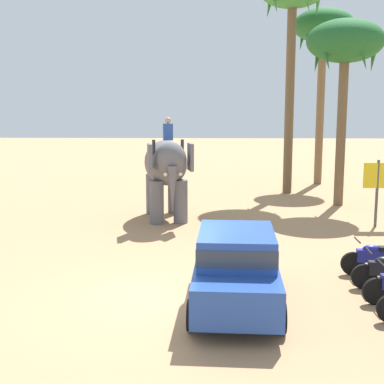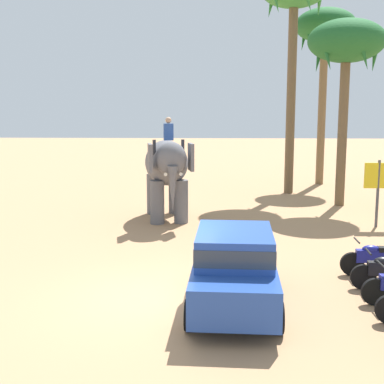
{
  "view_description": "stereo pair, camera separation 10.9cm",
  "coord_description": "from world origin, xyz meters",
  "px_view_note": "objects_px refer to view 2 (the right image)",
  "views": [
    {
      "loc": [
        1.03,
        -11.32,
        4.27
      ],
      "look_at": [
        0.52,
        5.09,
        1.6
      ],
      "focal_mm": 49.51,
      "sensor_mm": 36.0,
      "label": 1
    },
    {
      "loc": [
        1.14,
        -11.32,
        4.27
      ],
      "look_at": [
        0.52,
        5.09,
        1.6
      ],
      "focal_mm": 49.51,
      "sensor_mm": 36.0,
      "label": 2
    }
  ],
  "objects_px": {
    "elephant_with_mahout": "(167,168)",
    "palm_tree_near_hut": "(346,46)",
    "signboard_yellow": "(378,180)",
    "motorcycle_end_of_row": "(376,258)",
    "car_sedan_foreground": "(234,266)",
    "palm_tree_left_of_road": "(325,32)"
  },
  "relations": [
    {
      "from": "car_sedan_foreground",
      "to": "signboard_yellow",
      "type": "height_order",
      "value": "signboard_yellow"
    },
    {
      "from": "palm_tree_near_hut",
      "to": "signboard_yellow",
      "type": "relative_size",
      "value": 3.27
    },
    {
      "from": "palm_tree_left_of_road",
      "to": "elephant_with_mahout",
      "type": "bearing_deg",
      "value": -128.6
    },
    {
      "from": "palm_tree_near_hut",
      "to": "signboard_yellow",
      "type": "xyz_separation_m",
      "value": [
        0.33,
        -4.14,
        -5.05
      ]
    },
    {
      "from": "car_sedan_foreground",
      "to": "palm_tree_near_hut",
      "type": "bearing_deg",
      "value": 67.12
    },
    {
      "from": "car_sedan_foreground",
      "to": "elephant_with_mahout",
      "type": "height_order",
      "value": "elephant_with_mahout"
    },
    {
      "from": "motorcycle_end_of_row",
      "to": "palm_tree_left_of_road",
      "type": "relative_size",
      "value": 0.19
    },
    {
      "from": "palm_tree_near_hut",
      "to": "palm_tree_left_of_road",
      "type": "height_order",
      "value": "palm_tree_left_of_road"
    },
    {
      "from": "elephant_with_mahout",
      "to": "palm_tree_near_hut",
      "type": "height_order",
      "value": "palm_tree_near_hut"
    },
    {
      "from": "motorcycle_end_of_row",
      "to": "palm_tree_left_of_road",
      "type": "bearing_deg",
      "value": 83.69
    },
    {
      "from": "elephant_with_mahout",
      "to": "palm_tree_left_of_road",
      "type": "bearing_deg",
      "value": 51.4
    },
    {
      "from": "elephant_with_mahout",
      "to": "signboard_yellow",
      "type": "distance_m",
      "value": 7.64
    },
    {
      "from": "motorcycle_end_of_row",
      "to": "palm_tree_near_hut",
      "type": "xyz_separation_m",
      "value": [
        1.38,
        9.76,
        6.27
      ]
    },
    {
      "from": "motorcycle_end_of_row",
      "to": "signboard_yellow",
      "type": "height_order",
      "value": "signboard_yellow"
    },
    {
      "from": "signboard_yellow",
      "to": "palm_tree_near_hut",
      "type": "bearing_deg",
      "value": 94.57
    },
    {
      "from": "signboard_yellow",
      "to": "elephant_with_mahout",
      "type": "bearing_deg",
      "value": 172.75
    },
    {
      "from": "car_sedan_foreground",
      "to": "motorcycle_end_of_row",
      "type": "distance_m",
      "value": 4.36
    },
    {
      "from": "palm_tree_near_hut",
      "to": "palm_tree_left_of_road",
      "type": "relative_size",
      "value": 0.83
    },
    {
      "from": "elephant_with_mahout",
      "to": "motorcycle_end_of_row",
      "type": "distance_m",
      "value": 8.94
    },
    {
      "from": "elephant_with_mahout",
      "to": "palm_tree_left_of_road",
      "type": "distance_m",
      "value": 13.73
    },
    {
      "from": "palm_tree_near_hut",
      "to": "motorcycle_end_of_row",
      "type": "bearing_deg",
      "value": -98.07
    },
    {
      "from": "car_sedan_foreground",
      "to": "palm_tree_left_of_road",
      "type": "height_order",
      "value": "palm_tree_left_of_road"
    }
  ]
}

